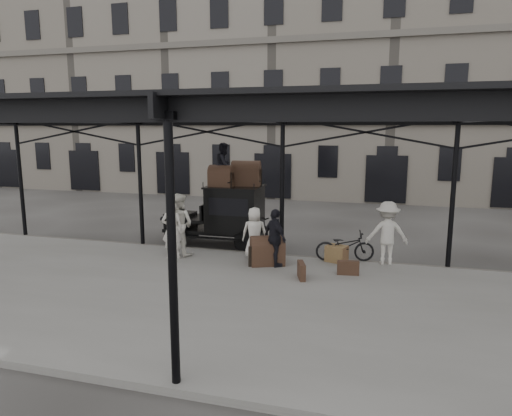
{
  "coord_description": "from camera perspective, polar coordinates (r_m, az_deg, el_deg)",
  "views": [
    {
      "loc": [
        3.05,
        -11.94,
        4.18
      ],
      "look_at": [
        -0.74,
        1.6,
        1.7
      ],
      "focal_mm": 32.0,
      "sensor_mm": 36.0,
      "label": 1
    }
  ],
  "objects": [
    {
      "name": "building_frontage",
      "position": [
        30.23,
        10.16,
        15.2
      ],
      "size": [
        64.0,
        8.0,
        14.0
      ],
      "primitive_type": "cube",
      "color": "slate",
      "rests_on": "ground"
    },
    {
      "name": "steamer_trunk_roof_near",
      "position": [
        15.79,
        -4.33,
        3.82
      ],
      "size": [
        0.87,
        0.57,
        0.62
      ],
      "primitive_type": null,
      "rotation": [
        0.0,
        0.0,
        -0.07
      ],
      "color": "#462C20",
      "rests_on": "taxi"
    },
    {
      "name": "ground",
      "position": [
        13.01,
        1.27,
        -8.74
      ],
      "size": [
        120.0,
        120.0,
        0.0
      ],
      "primitive_type": "plane",
      "color": "#383533",
      "rests_on": "ground"
    },
    {
      "name": "steamer_trunk_platform",
      "position": [
        13.65,
        1.42,
        -5.57
      ],
      "size": [
        1.15,
        0.95,
        0.73
      ],
      "primitive_type": null,
      "rotation": [
        0.0,
        0.0,
        0.4
      ],
      "color": "#462C20",
      "rests_on": "platform"
    },
    {
      "name": "suitcase_flat",
      "position": [
        12.99,
        11.44,
        -7.35
      ],
      "size": [
        0.61,
        0.22,
        0.4
      ],
      "primitive_type": "cube",
      "rotation": [
        0.0,
        0.0,
        0.12
      ],
      "color": "#462C20",
      "rests_on": "platform"
    },
    {
      "name": "wicker_hamper",
      "position": [
        14.16,
        10.04,
        -5.64
      ],
      "size": [
        0.72,
        0.63,
        0.5
      ],
      "primitive_type": "cube",
      "rotation": [
        0.0,
        0.0,
        -0.35
      ],
      "color": "olive",
      "rests_on": "platform"
    },
    {
      "name": "canopy",
      "position": [
        10.67,
        -0.99,
        12.25
      ],
      "size": [
        22.5,
        9.0,
        4.74
      ],
      "color": "black",
      "rests_on": "ground"
    },
    {
      "name": "porter_official",
      "position": [
        13.35,
        2.41,
        -3.76
      ],
      "size": [
        1.02,
        0.99,
        1.71
      ],
      "primitive_type": "imported",
      "rotation": [
        0.0,
        0.0,
        2.38
      ],
      "color": "black",
      "rests_on": "platform"
    },
    {
      "name": "steamer_trunk_roof_far",
      "position": [
        15.97,
        -1.24,
        4.12
      ],
      "size": [
        1.06,
        0.73,
        0.73
      ],
      "primitive_type": null,
      "rotation": [
        0.0,
        0.0,
        0.13
      ],
      "color": "#462C20",
      "rests_on": "taxi"
    },
    {
      "name": "porter_left",
      "position": [
        14.42,
        -10.42,
        -2.69
      ],
      "size": [
        0.75,
        0.59,
        1.81
      ],
      "primitive_type": "imported",
      "rotation": [
        0.0,
        0.0,
        3.4
      ],
      "color": "beige",
      "rests_on": "platform"
    },
    {
      "name": "porter_right",
      "position": [
        14.08,
        16.07,
        -3.03
      ],
      "size": [
        1.32,
        0.88,
        1.9
      ],
      "primitive_type": "imported",
      "rotation": [
        0.0,
        0.0,
        3.29
      ],
      "color": "beige",
      "rests_on": "platform"
    },
    {
      "name": "bicycle",
      "position": [
        14.23,
        11.05,
        -4.7
      ],
      "size": [
        1.86,
        0.99,
        0.93
      ],
      "primitive_type": "imported",
      "rotation": [
        0.0,
        0.0,
        1.79
      ],
      "color": "black",
      "rests_on": "platform"
    },
    {
      "name": "porter_roof",
      "position": [
        15.88,
        -3.99,
        5.45
      ],
      "size": [
        0.6,
        0.75,
        1.49
      ],
      "primitive_type": "imported",
      "rotation": [
        0.0,
        0.0,
        1.53
      ],
      "color": "black",
      "rests_on": "taxi"
    },
    {
      "name": "suitcase_upright",
      "position": [
        12.48,
        5.71,
        -7.8
      ],
      "size": [
        0.33,
        0.62,
        0.45
      ],
      "primitive_type": "cube",
      "rotation": [
        0.0,
        0.0,
        0.32
      ],
      "color": "#462C20",
      "rests_on": "platform"
    },
    {
      "name": "taxi",
      "position": [
        16.18,
        -3.7,
        -0.62
      ],
      "size": [
        3.65,
        1.55,
        2.18
      ],
      "color": "black",
      "rests_on": "ground"
    },
    {
      "name": "porter_midleft",
      "position": [
        14.74,
        -9.59,
        -2.02
      ],
      "size": [
        1.1,
        0.93,
        1.99
      ],
      "primitive_type": "imported",
      "rotation": [
        0.0,
        0.0,
        2.94
      ],
      "color": "silver",
      "rests_on": "platform"
    },
    {
      "name": "porter_centre",
      "position": [
        14.25,
        -0.18,
        -3.09
      ],
      "size": [
        0.89,
        0.7,
        1.61
      ],
      "primitive_type": "imported",
      "rotation": [
        0.0,
        0.0,
        3.41
      ],
      "color": "silver",
      "rests_on": "platform"
    },
    {
      "name": "platform",
      "position": [
        11.18,
        -1.34,
        -11.54
      ],
      "size": [
        28.0,
        8.0,
        0.15
      ],
      "primitive_type": "cube",
      "color": "slate",
      "rests_on": "ground"
    }
  ]
}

